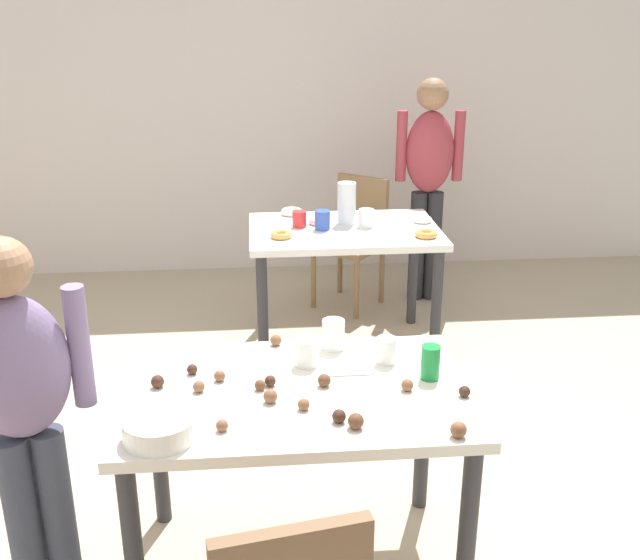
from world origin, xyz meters
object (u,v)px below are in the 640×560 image
object	(u,v)px
dining_table_far	(344,246)
soda_can	(430,362)
person_adult_far	(429,171)
person_girl_near	(23,404)
pitcher_far	(347,203)
chair_far_table	(354,233)
dining_table_near	(297,415)
mixing_bowl	(159,428)

from	to	relation	value
dining_table_far	soda_can	world-z (taller)	soda_can
dining_table_far	person_adult_far	world-z (taller)	person_adult_far
soda_can	person_adult_far	bearing A→B (deg)	77.33
person_girl_near	pitcher_far	world-z (taller)	person_girl_near
dining_table_far	pitcher_far	size ratio (longest dim) A/B	4.47
dining_table_far	pitcher_far	distance (m)	0.25
chair_far_table	person_adult_far	world-z (taller)	person_adult_far
chair_far_table	soda_can	size ratio (longest dim) A/B	7.13
dining_table_near	dining_table_far	size ratio (longest dim) A/B	1.08
person_adult_far	mixing_bowl	bearing A→B (deg)	-117.06
dining_table_near	mixing_bowl	bearing A→B (deg)	-147.77
dining_table_far	mixing_bowl	xyz separation A→B (m)	(-0.81, -2.14, 0.15)
person_adult_far	chair_far_table	bearing A→B (deg)	-177.75
person_girl_near	mixing_bowl	size ratio (longest dim) A/B	6.11
person_girl_near	mixing_bowl	world-z (taller)	person_girl_near
person_adult_far	dining_table_near	bearing A→B (deg)	-111.83
dining_table_far	soda_can	xyz separation A→B (m)	(0.08, -1.84, 0.17)
dining_table_far	mixing_bowl	distance (m)	2.29
dining_table_near	person_girl_near	xyz separation A→B (m)	(-0.87, -0.09, 0.14)
person_adult_far	pitcher_far	size ratio (longest dim) A/B	6.21
mixing_bowl	soda_can	xyz separation A→B (m)	(0.89, 0.30, 0.02)
chair_far_table	person_girl_near	world-z (taller)	person_girl_near
person_girl_near	pitcher_far	bearing A→B (deg)	58.14
mixing_bowl	pitcher_far	xyz separation A→B (m)	(0.84, 2.23, 0.09)
pitcher_far	mixing_bowl	bearing A→B (deg)	-110.55
mixing_bowl	soda_can	bearing A→B (deg)	18.71
pitcher_far	dining_table_far	bearing A→B (deg)	-104.30
dining_table_near	pitcher_far	world-z (taller)	pitcher_far
dining_table_near	person_adult_far	distance (m)	2.82
dining_table_near	chair_far_table	bearing A→B (deg)	78.06
chair_far_table	person_girl_near	size ratio (longest dim) A/B	0.65
person_adult_far	mixing_bowl	world-z (taller)	person_adult_far
dining_table_far	person_adult_far	bearing A→B (deg)	48.26
person_girl_near	soda_can	size ratio (longest dim) A/B	10.98
chair_far_table	mixing_bowl	xyz separation A→B (m)	(-0.97, -2.85, 0.29)
soda_can	pitcher_far	distance (m)	1.93
pitcher_far	person_girl_near	bearing A→B (deg)	-121.86
pitcher_far	dining_table_near	bearing A→B (deg)	-101.86
chair_far_table	person_adult_far	xyz separation A→B (m)	(0.50, 0.02, 0.41)
dining_table_far	dining_table_near	bearing A→B (deg)	-101.74
mixing_bowl	soda_can	world-z (taller)	soda_can
chair_far_table	person_adult_far	bearing A→B (deg)	2.25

